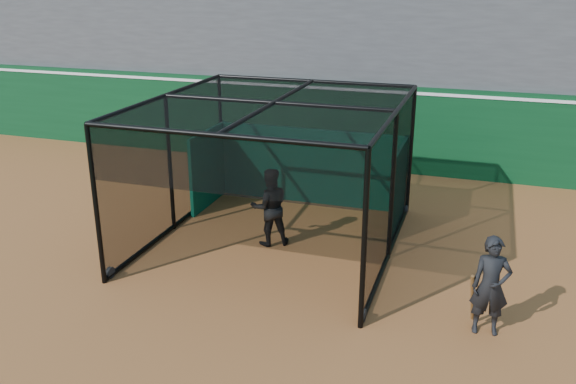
% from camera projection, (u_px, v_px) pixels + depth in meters
% --- Properties ---
extents(ground, '(120.00, 120.00, 0.00)m').
position_uv_depth(ground, '(222.00, 298.00, 10.90)').
color(ground, brown).
rests_on(ground, ground).
extents(outfield_wall, '(50.00, 0.50, 2.50)m').
position_uv_depth(outfield_wall, '(338.00, 123.00, 18.06)').
color(outfield_wall, '#0B3C1C').
rests_on(outfield_wall, ground).
extents(grandstand, '(50.00, 7.85, 8.95)m').
position_uv_depth(grandstand, '(368.00, 5.00, 20.35)').
color(grandstand, '#4C4C4F').
rests_on(grandstand, ground).
extents(batting_cage, '(4.98, 5.54, 3.05)m').
position_uv_depth(batting_cage, '(275.00, 175.00, 12.66)').
color(batting_cage, black).
rests_on(batting_cage, ground).
extents(batter, '(1.03, 0.97, 1.69)m').
position_uv_depth(batter, '(270.00, 207.00, 12.81)').
color(batter, black).
rests_on(batter, ground).
extents(on_deck_player, '(0.66, 0.48, 1.66)m').
position_uv_depth(on_deck_player, '(490.00, 286.00, 9.60)').
color(on_deck_player, black).
rests_on(on_deck_player, ground).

